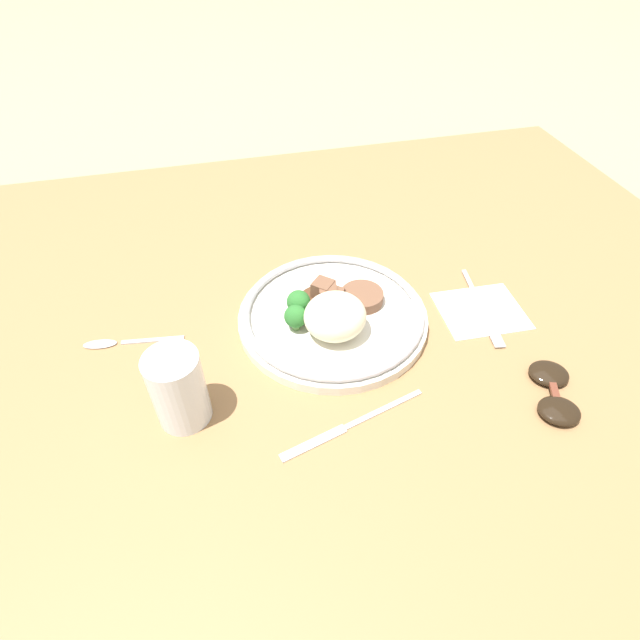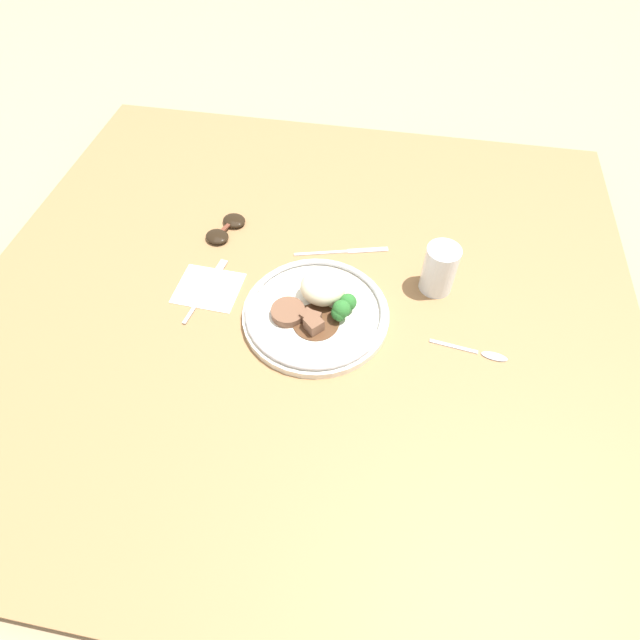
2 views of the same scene
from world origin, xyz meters
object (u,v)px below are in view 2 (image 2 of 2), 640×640
Objects in this scene: juice_glass at (439,272)px; sunglasses at (226,228)px; spoon at (484,354)px; plate at (317,308)px; fork at (209,284)px; knife at (345,251)px.

juice_glass reaches higher than sunglasses.
spoon is 1.20× the size of sunglasses.
plate reaches higher than fork.
sunglasses is (-0.57, 0.24, 0.01)m from spoon.
spoon reaches higher than knife.
plate is 1.59× the size of fork.
knife is (0.03, 0.19, -0.02)m from plate.
juice_glass is at bearing 129.81° from spoon.
knife is 0.28m from sunglasses.
juice_glass reaches higher than knife.
juice_glass reaches higher than spoon.
fork is 1.24× the size of spoon.
spoon is at bearing -6.40° from plate.
fork is (-0.46, -0.08, -0.04)m from juice_glass.
sunglasses is at bearing 164.69° from spoon.
sunglasses is at bearing 13.72° from fork.
knife is (0.26, 0.15, -0.00)m from fork.
sunglasses is (-0.28, 0.02, 0.01)m from knife.
sunglasses is at bearing 169.73° from juice_glass.
fork is at bearing 170.80° from plate.
spoon is at bearing -1.90° from sunglasses.
juice_glass is 0.59× the size of fork.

